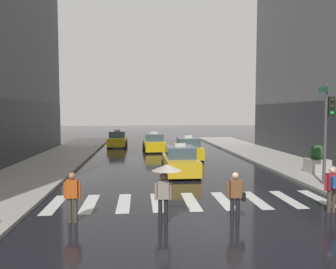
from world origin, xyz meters
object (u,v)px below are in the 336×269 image
(planter_near_corner, at_px, (317,160))
(taxi_second, at_px, (188,149))
(pedestrian_with_umbrella, at_px, (165,177))
(pedestrian_with_handbag, at_px, (236,194))
(traffic_light_pole, at_px, (328,120))
(pedestrian_with_backpack, at_px, (332,186))
(taxi_fourth, at_px, (118,140))
(taxi_third, at_px, (154,143))
(taxi_lead, at_px, (180,161))
(pedestrian_plain_coat, at_px, (72,194))

(planter_near_corner, bearing_deg, taxi_second, 129.95)
(pedestrian_with_umbrella, distance_m, pedestrian_with_handbag, 2.38)
(traffic_light_pole, xyz_separation_m, pedestrian_with_handbag, (-5.80, -4.54, -2.32))
(traffic_light_pole, relative_size, pedestrian_with_handbag, 2.91)
(pedestrian_with_backpack, height_order, pedestrian_with_handbag, same)
(taxi_fourth, bearing_deg, pedestrian_with_umbrella, -82.70)
(pedestrian_with_backpack, bearing_deg, pedestrian_with_umbrella, -173.91)
(traffic_light_pole, xyz_separation_m, taxi_third, (-7.60, 15.57, -2.53))
(pedestrian_with_backpack, bearing_deg, taxi_lead, 119.68)
(taxi_second, distance_m, taxi_third, 5.69)
(traffic_light_pole, height_order, taxi_third, traffic_light_pole)
(taxi_fourth, bearing_deg, pedestrian_with_handbag, -77.49)
(pedestrian_with_backpack, bearing_deg, traffic_light_pole, 62.07)
(taxi_third, distance_m, pedestrian_with_umbrella, 20.09)
(taxi_second, relative_size, planter_near_corner, 2.84)
(taxi_lead, relative_size, pedestrian_with_handbag, 2.75)
(pedestrian_with_handbag, distance_m, pedestrian_plain_coat, 5.35)
(traffic_light_pole, height_order, pedestrian_plain_coat, traffic_light_pole)
(taxi_third, xyz_separation_m, planter_near_corner, (8.78, -12.70, 0.15))
(pedestrian_with_umbrella, bearing_deg, taxi_fourth, 97.30)
(taxi_fourth, relative_size, pedestrian_with_backpack, 2.76)
(taxi_third, height_order, planter_near_corner, taxi_third)
(taxi_lead, bearing_deg, traffic_light_pole, -31.94)
(taxi_second, height_order, taxi_third, same)
(taxi_third, bearing_deg, taxi_fourth, 129.39)
(taxi_third, bearing_deg, pedestrian_with_backpack, -74.02)
(taxi_third, xyz_separation_m, pedestrian_plain_coat, (-3.53, -19.69, 0.21))
(traffic_light_pole, bearing_deg, pedestrian_with_umbrella, -150.97)
(traffic_light_pole, height_order, pedestrian_with_handbag, traffic_light_pole)
(taxi_lead, relative_size, planter_near_corner, 2.84)
(taxi_lead, relative_size, taxi_fourth, 1.00)
(pedestrian_plain_coat, relative_size, planter_near_corner, 1.03)
(pedestrian_with_handbag, bearing_deg, taxi_second, 87.52)
(pedestrian_with_umbrella, height_order, pedestrian_with_handbag, pedestrian_with_umbrella)
(traffic_light_pole, height_order, pedestrian_with_backpack, traffic_light_pole)
(traffic_light_pole, distance_m, taxi_lead, 8.15)
(taxi_lead, xyz_separation_m, taxi_fourth, (-4.68, 15.91, 0.00))
(pedestrian_with_backpack, bearing_deg, pedestrian_with_handbag, -169.60)
(pedestrian_with_backpack, bearing_deg, taxi_fourth, 111.10)
(taxi_fourth, bearing_deg, traffic_light_pole, -60.66)
(pedestrian_with_umbrella, bearing_deg, taxi_second, 78.81)
(taxi_lead, height_order, pedestrian_with_handbag, taxi_lead)
(pedestrian_with_handbag, xyz_separation_m, planter_near_corner, (6.98, 7.42, -0.06))
(taxi_second, relative_size, taxi_fourth, 1.00)
(traffic_light_pole, relative_size, taxi_lead, 1.06)
(taxi_second, relative_size, pedestrian_with_umbrella, 2.34)
(traffic_light_pole, relative_size, pedestrian_plain_coat, 2.91)
(pedestrian_with_handbag, distance_m, planter_near_corner, 10.19)
(traffic_light_pole, relative_size, taxi_fourth, 1.05)
(pedestrian_with_umbrella, relative_size, planter_near_corner, 1.21)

